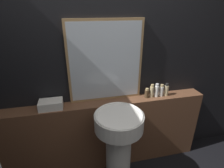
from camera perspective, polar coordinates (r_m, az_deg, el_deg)
wall_back at (r=1.91m, az=-2.70°, el=5.45°), size 8.00×0.06×2.50m
vanity_counter at (r=2.20m, az=-1.68°, el=-15.97°), size 2.33×0.19×0.89m
pedestal_sink at (r=1.82m, az=2.13°, el=-19.30°), size 0.46×0.46×0.98m
mirror at (r=1.84m, az=-2.09°, el=7.14°), size 0.79×0.03×0.87m
towel_stack at (r=1.91m, az=-19.31°, el=-6.32°), size 0.24×0.15×0.09m
shampoo_bottle at (r=2.05m, az=11.29°, el=-3.00°), size 0.05×0.05×0.11m
conditioner_bottle at (r=2.06m, az=12.85°, el=-2.31°), size 0.04×0.04×0.16m
lotion_bottle at (r=2.09m, az=14.35°, el=-2.12°), size 0.05×0.05×0.16m
body_wash_bottle at (r=2.12m, az=15.84°, el=-2.10°), size 0.05×0.05×0.14m
hand_soap_bottle at (r=2.15m, az=17.31°, el=-1.85°), size 0.05×0.05×0.15m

